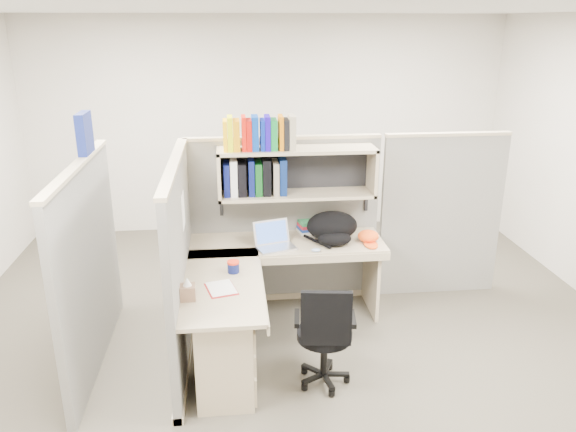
{
  "coord_description": "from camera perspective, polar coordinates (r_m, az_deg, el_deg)",
  "views": [
    {
      "loc": [
        -0.48,
        -4.1,
        2.61
      ],
      "look_at": [
        -0.02,
        0.25,
        1.09
      ],
      "focal_mm": 35.0,
      "sensor_mm": 36.0,
      "label": 1
    }
  ],
  "objects": [
    {
      "name": "laptop",
      "position": [
        4.87,
        -1.24,
        -2.04
      ],
      "size": [
        0.41,
        0.41,
        0.23
      ],
      "primitive_type": null,
      "rotation": [
        0.0,
        0.0,
        0.3
      ],
      "color": "silver",
      "rests_on": "desk"
    },
    {
      "name": "loose_paper",
      "position": [
        4.24,
        -6.8,
        -7.26
      ],
      "size": [
        0.25,
        0.29,
        0.0
      ],
      "primitive_type": null,
      "rotation": [
        0.0,
        0.0,
        0.25
      ],
      "color": "white",
      "rests_on": "desk"
    },
    {
      "name": "backpack",
      "position": [
        5.02,
        4.62,
        -1.23
      ],
      "size": [
        0.53,
        0.45,
        0.27
      ],
      "primitive_type": null,
      "rotation": [
        0.0,
        0.0,
        0.24
      ],
      "color": "black",
      "rests_on": "desk"
    },
    {
      "name": "tissue_box",
      "position": [
        4.08,
        -10.18,
        -7.25
      ],
      "size": [
        0.11,
        0.11,
        0.17
      ],
      "primitive_type": null,
      "rotation": [
        0.0,
        0.0,
        0.05
      ],
      "color": "#8C684F",
      "rests_on": "desk"
    },
    {
      "name": "task_chair",
      "position": [
        4.28,
        3.71,
        -13.48
      ],
      "size": [
        0.47,
        0.44,
        0.86
      ],
      "color": "black",
      "rests_on": "ground"
    },
    {
      "name": "ground",
      "position": [
        4.88,
        0.61,
        -13.14
      ],
      "size": [
        6.0,
        6.0,
        0.0
      ],
      "primitive_type": "plane",
      "color": "#353029",
      "rests_on": "ground"
    },
    {
      "name": "room_shell",
      "position": [
        4.24,
        0.69,
        5.68
      ],
      "size": [
        6.0,
        6.0,
        6.0
      ],
      "color": "beige",
      "rests_on": "ground"
    },
    {
      "name": "mouse",
      "position": [
        4.85,
        2.85,
        -3.47
      ],
      "size": [
        0.09,
        0.07,
        0.03
      ],
      "primitive_type": "ellipsoid",
      "rotation": [
        0.0,
        0.0,
        0.16
      ],
      "color": "#92AAD0",
      "rests_on": "desk"
    },
    {
      "name": "cubicle",
      "position": [
        4.86,
        -4.27,
        -1.37
      ],
      "size": [
        3.79,
        1.84,
        1.95
      ],
      "color": "#5C5C57",
      "rests_on": "ground"
    },
    {
      "name": "book_stack",
      "position": [
        5.3,
        1.84,
        -0.98
      ],
      "size": [
        0.21,
        0.25,
        0.11
      ],
      "primitive_type": null,
      "rotation": [
        0.0,
        0.0,
        0.22
      ],
      "color": "gray",
      "rests_on": "desk"
    },
    {
      "name": "orange_cap",
      "position": [
        5.1,
        8.16,
        -2.03
      ],
      "size": [
        0.19,
        0.22,
        0.1
      ],
      "primitive_type": null,
      "rotation": [
        0.0,
        0.0,
        -0.01
      ],
      "color": "#F55015",
      "rests_on": "desk"
    },
    {
      "name": "desk",
      "position": [
        4.39,
        -4.33,
        -10.53
      ],
      "size": [
        1.74,
        1.75,
        0.73
      ],
      "color": "tan",
      "rests_on": "ground"
    },
    {
      "name": "paper_cup",
      "position": [
        5.17,
        -0.75,
        -1.6
      ],
      "size": [
        0.08,
        0.08,
        0.09
      ],
      "primitive_type": "cylinder",
      "rotation": [
        0.0,
        0.0,
        0.25
      ],
      "color": "white",
      "rests_on": "desk"
    },
    {
      "name": "snack_canister",
      "position": [
        4.46,
        -5.58,
        -5.13
      ],
      "size": [
        0.1,
        0.1,
        0.1
      ],
      "color": "#0D154F",
      "rests_on": "desk"
    }
  ]
}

